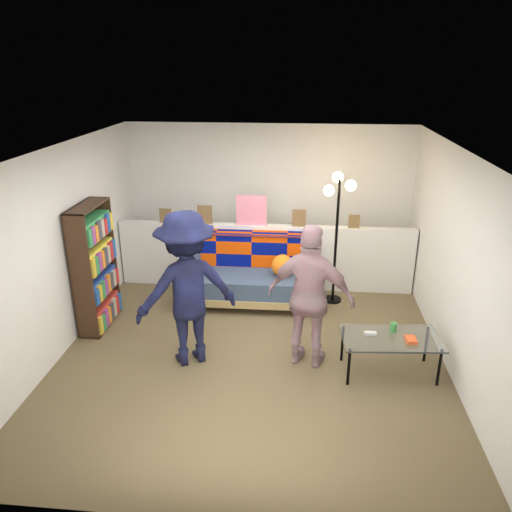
{
  "coord_description": "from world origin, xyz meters",
  "views": [
    {
      "loc": [
        0.54,
        -5.26,
        3.27
      ],
      "look_at": [
        0.0,
        0.4,
        1.05
      ],
      "focal_mm": 35.0,
      "sensor_mm": 36.0,
      "label": 1
    }
  ],
  "objects": [
    {
      "name": "floor_lamp",
      "position": [
        1.03,
        1.43,
        1.33
      ],
      "size": [
        0.44,
        0.36,
        1.88
      ],
      "color": "black",
      "rests_on": "ground"
    },
    {
      "name": "coffee_table",
      "position": [
        1.57,
        -0.37,
        0.42
      ],
      "size": [
        1.12,
        0.67,
        0.56
      ],
      "color": "black",
      "rests_on": "ground"
    },
    {
      "name": "futon_sofa",
      "position": [
        -0.15,
        1.31,
        0.39
      ],
      "size": [
        1.97,
        0.97,
        0.84
      ],
      "color": "tan",
      "rests_on": "ground"
    },
    {
      "name": "person_right",
      "position": [
        0.67,
        -0.25,
        0.84
      ],
      "size": [
        1.06,
        0.66,
        1.68
      ],
      "primitive_type": "imported",
      "rotation": [
        0.0,
        0.0,
        2.87
      ],
      "color": "pink",
      "rests_on": "ground"
    },
    {
      "name": "person_left",
      "position": [
        -0.71,
        -0.31,
        0.9
      ],
      "size": [
        1.34,
        1.14,
        1.8
      ],
      "primitive_type": "imported",
      "rotation": [
        0.0,
        0.0,
        3.64
      ],
      "color": "black",
      "rests_on": "ground"
    },
    {
      "name": "half_wall_ledge",
      "position": [
        0.0,
        1.8,
        0.5
      ],
      "size": [
        4.45,
        0.15,
        1.0
      ],
      "primitive_type": "cube",
      "color": "silver",
      "rests_on": "ground"
    },
    {
      "name": "room_shell",
      "position": [
        0.0,
        0.47,
        1.67
      ],
      "size": [
        4.6,
        5.05,
        2.45
      ],
      "color": "silver",
      "rests_on": "ground"
    },
    {
      "name": "ledge_decor",
      "position": [
        -0.23,
        1.78,
        1.18
      ],
      "size": [
        2.97,
        0.02,
        0.45
      ],
      "color": "brown",
      "rests_on": "half_wall_ledge"
    },
    {
      "name": "ground",
      "position": [
        0.0,
        0.0,
        0.0
      ],
      "size": [
        5.0,
        5.0,
        0.0
      ],
      "primitive_type": "plane",
      "color": "brown",
      "rests_on": "ground"
    },
    {
      "name": "bookshelf",
      "position": [
        -2.08,
        0.41,
        0.76
      ],
      "size": [
        0.27,
        0.82,
        1.64
      ],
      "color": "black",
      "rests_on": "ground"
    }
  ]
}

